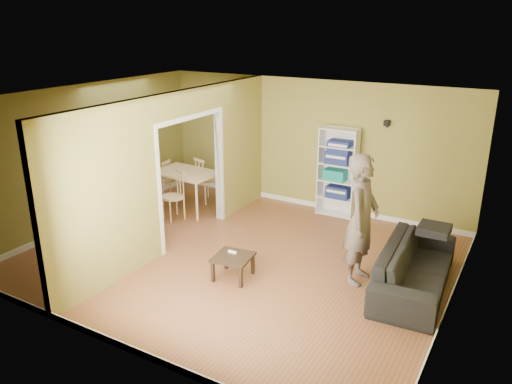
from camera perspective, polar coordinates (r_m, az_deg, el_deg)
room_shell at (r=7.74m, az=-2.02°, el=1.22°), size 6.50×6.50×6.50m
partition at (r=8.41m, az=-8.98°, el=2.47°), size 0.22×5.50×2.60m
wall_speaker at (r=9.42m, az=14.72°, el=7.62°), size 0.10×0.10×0.10m
sofa at (r=7.51m, az=17.80°, el=-7.51°), size 2.31×1.11×0.86m
person at (r=7.24m, az=12.05°, el=-1.85°), size 0.85×0.67×2.28m
bookshelf at (r=9.82m, az=9.42°, el=2.28°), size 0.74×0.32×1.75m
paper_box_navy_a at (r=9.89m, az=9.41°, el=0.03°), size 0.45×0.29×0.23m
paper_box_teal at (r=9.82m, az=9.04°, el=1.95°), size 0.41×0.27×0.21m
paper_box_navy_b at (r=9.70m, az=9.38°, el=3.91°), size 0.46×0.30×0.24m
paper_box_navy_c at (r=9.64m, az=9.57°, el=5.11°), size 0.43×0.28×0.22m
coffee_table at (r=7.48m, az=-2.65°, el=-7.67°), size 0.54×0.54×0.36m
game_controller at (r=7.55m, az=-2.71°, el=-6.86°), size 0.14×0.04×0.03m
dining_table at (r=10.11m, az=-8.01°, el=1.89°), size 1.27×0.85×0.79m
chair_left at (r=10.68m, az=-10.85°, el=1.22°), size 0.47×0.47×0.92m
chair_near at (r=9.70m, az=-9.48°, el=-0.39°), size 0.58×0.58×0.96m
chair_far at (r=10.57m, az=-5.70°, el=1.43°), size 0.55×0.55×0.96m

